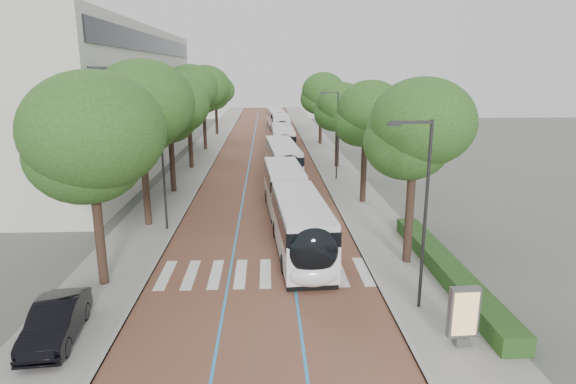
# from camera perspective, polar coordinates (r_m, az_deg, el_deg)

# --- Properties ---
(ground) EXTENTS (160.00, 160.00, 0.00)m
(ground) POSITION_cam_1_polar(r_m,az_deg,el_deg) (23.78, -3.18, -10.60)
(ground) COLOR #51544C
(ground) RESTS_ON ground
(road) EXTENTS (11.00, 140.00, 0.02)m
(road) POSITION_cam_1_polar(r_m,az_deg,el_deg) (62.37, -2.85, 5.07)
(road) COLOR brown
(road) RESTS_ON ground
(sidewalk_left) EXTENTS (4.00, 140.00, 0.12)m
(sidewalk_left) POSITION_cam_1_polar(r_m,az_deg,el_deg) (62.86, -9.73, 5.00)
(sidewalk_left) COLOR gray
(sidewalk_left) RESTS_ON ground
(sidewalk_right) EXTENTS (4.00, 140.00, 0.12)m
(sidewalk_right) POSITION_cam_1_polar(r_m,az_deg,el_deg) (62.78, 4.03, 5.16)
(sidewalk_right) COLOR gray
(sidewalk_right) RESTS_ON ground
(kerb_left) EXTENTS (0.20, 140.00, 0.14)m
(kerb_left) POSITION_cam_1_polar(r_m,az_deg,el_deg) (62.65, -8.00, 5.04)
(kerb_left) COLOR gray
(kerb_left) RESTS_ON ground
(kerb_right) EXTENTS (0.20, 140.00, 0.14)m
(kerb_right) POSITION_cam_1_polar(r_m,az_deg,el_deg) (62.59, 2.30, 5.16)
(kerb_right) COLOR gray
(kerb_right) RESTS_ON ground
(zebra_crossing) EXTENTS (10.55, 3.60, 0.01)m
(zebra_crossing) POSITION_cam_1_polar(r_m,az_deg,el_deg) (24.68, -2.69, -9.57)
(zebra_crossing) COLOR silver
(zebra_crossing) RESTS_ON ground
(lane_line_left) EXTENTS (0.12, 126.00, 0.01)m
(lane_line_left) POSITION_cam_1_polar(r_m,az_deg,el_deg) (62.40, -4.33, 5.06)
(lane_line_left) COLOR #2683BE
(lane_line_left) RESTS_ON road
(lane_line_right) EXTENTS (0.12, 126.00, 0.01)m
(lane_line_right) POSITION_cam_1_polar(r_m,az_deg,el_deg) (62.38, -1.38, 5.10)
(lane_line_right) COLOR #2683BE
(lane_line_right) RESTS_ON road
(office_building) EXTENTS (18.11, 40.00, 14.00)m
(office_building) POSITION_cam_1_polar(r_m,az_deg,el_deg) (53.46, -24.70, 9.81)
(office_building) COLOR #B0ADA3
(office_building) RESTS_ON ground
(hedge) EXTENTS (1.20, 14.00, 0.80)m
(hedge) POSITION_cam_1_polar(r_m,az_deg,el_deg) (25.14, 18.27, -8.63)
(hedge) COLOR #193A14
(hedge) RESTS_ON sidewalk_right
(streetlight_near) EXTENTS (1.82, 0.20, 8.00)m
(streetlight_near) POSITION_cam_1_polar(r_m,az_deg,el_deg) (20.28, 15.59, -1.06)
(streetlight_near) COLOR #28282A
(streetlight_near) RESTS_ON sidewalk_right
(streetlight_far) EXTENTS (1.82, 0.20, 8.00)m
(streetlight_far) POSITION_cam_1_polar(r_m,az_deg,el_deg) (44.32, 5.65, 7.52)
(streetlight_far) COLOR #28282A
(streetlight_far) RESTS_ON sidewalk_right
(lamp_post_left) EXTENTS (0.14, 0.14, 8.00)m
(lamp_post_left) POSITION_cam_1_polar(r_m,az_deg,el_deg) (30.83, -14.58, 2.83)
(lamp_post_left) COLOR #28282A
(lamp_post_left) RESTS_ON sidewalk_left
(trees_left) EXTENTS (6.29, 60.81, 10.08)m
(trees_left) POSITION_cam_1_polar(r_m,az_deg,el_deg) (45.23, -12.74, 10.21)
(trees_left) COLOR black
(trees_left) RESTS_ON ground
(trees_right) EXTENTS (5.76, 47.47, 9.11)m
(trees_right) POSITION_cam_1_polar(r_m,az_deg,el_deg) (46.46, 6.66, 9.96)
(trees_right) COLOR black
(trees_right) RESTS_ON ground
(lead_bus) EXTENTS (3.59, 18.51, 3.20)m
(lead_bus) POSITION_cam_1_polar(r_m,az_deg,el_deg) (30.01, 0.56, -1.91)
(lead_bus) COLOR black
(lead_bus) RESTS_ON ground
(bus_queued_0) EXTENTS (3.26, 12.53, 3.20)m
(bus_queued_0) POSITION_cam_1_polar(r_m,az_deg,el_deg) (45.58, -0.59, 3.71)
(bus_queued_0) COLOR white
(bus_queued_0) RESTS_ON ground
(bus_queued_1) EXTENTS (2.59, 12.41, 3.20)m
(bus_queued_1) POSITION_cam_1_polar(r_m,az_deg,el_deg) (58.47, -0.60, 6.07)
(bus_queued_1) COLOR white
(bus_queued_1) RESTS_ON ground
(bus_queued_2) EXTENTS (2.58, 12.41, 3.20)m
(bus_queued_2) POSITION_cam_1_polar(r_m,az_deg,el_deg) (72.63, -0.79, 7.68)
(bus_queued_2) COLOR white
(bus_queued_2) RESTS_ON ground
(bus_queued_3) EXTENTS (3.23, 12.52, 3.20)m
(bus_queued_3) POSITION_cam_1_polar(r_m,az_deg,el_deg) (85.66, -1.42, 8.69)
(bus_queued_3) COLOR white
(bus_queued_3) RESTS_ON ground
(ad_panel) EXTENTS (1.12, 0.45, 2.30)m
(ad_panel) POSITION_cam_1_polar(r_m,az_deg,el_deg) (19.19, 20.07, -13.54)
(ad_panel) COLOR #59595B
(ad_panel) RESTS_ON sidewalk_right
(parked_car) EXTENTS (2.02, 4.63, 1.48)m
(parked_car) POSITION_cam_1_polar(r_m,az_deg,el_deg) (20.59, -25.81, -13.62)
(parked_car) COLOR black
(parked_car) RESTS_ON sidewalk_left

